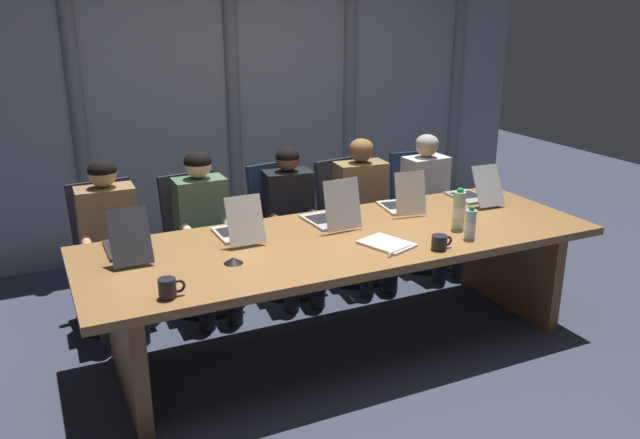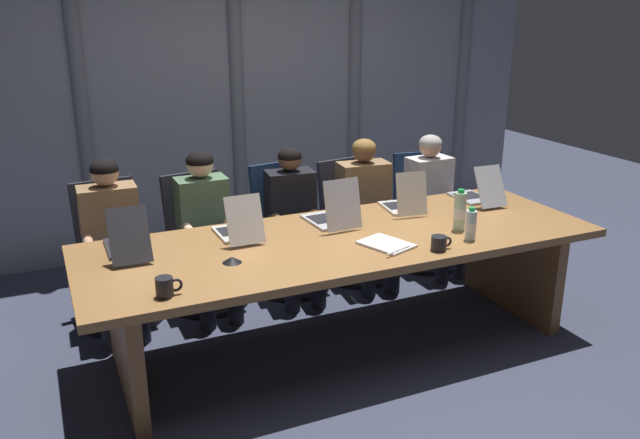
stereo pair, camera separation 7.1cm
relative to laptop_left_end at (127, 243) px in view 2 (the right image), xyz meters
The scene contains 24 objects.
ground_plane 1.52m from the laptop_left_end, 12.26° to the right, with size 12.01×12.01×0.00m, color #383D51.
conference_table 1.31m from the laptop_left_end, 12.26° to the right, with size 3.21×1.11×0.75m.
curtain_backdrop 2.36m from the laptop_left_end, 56.70° to the left, with size 6.01×0.17×2.70m.
laptop_left_end is the anchor object (origin of this frame).
laptop_left_mid 0.66m from the laptop_left_end, ahead, with size 0.23×0.42×0.30m.
laptop_center 1.30m from the laptop_left_end, ahead, with size 0.27×0.43×0.33m.
laptop_right_mid 1.87m from the laptop_left_end, ahead, with size 0.26×0.40×0.31m.
laptop_right_end 2.48m from the laptop_left_end, ahead, with size 0.23×0.47×0.29m.
office_chair_left_end 0.88m from the laptop_left_end, 90.56° to the left, with size 0.60×0.60×0.96m.
office_chair_left_mid 1.07m from the laptop_left_end, 50.58° to the left, with size 0.60×0.61×0.95m.
office_chair_center 1.56m from the laptop_left_end, 30.36° to the left, with size 0.60×0.61×0.96m.
office_chair_right_mid 2.06m from the laptop_left_end, 21.98° to the left, with size 0.60×0.61×0.93m.
office_chair_right_end 2.68m from the laptop_left_end, 16.51° to the left, with size 0.60×0.61×0.92m.
person_left_end 0.61m from the laptop_left_end, 91.95° to the left, with size 0.39×0.55×1.16m.
person_left_mid 0.87m from the laptop_left_end, 43.79° to the left, with size 0.36×0.55×1.16m.
person_center 1.42m from the laptop_left_end, 24.69° to the left, with size 0.40×0.57×1.12m.
person_right_mid 1.99m from the laptop_left_end, 17.38° to the left, with size 0.44×0.57×1.14m.
person_right_end 2.59m from the laptop_left_end, 13.13° to the left, with size 0.38×0.56×1.12m.
water_bottle_primary 2.05m from the laptop_left_end, 17.91° to the right, with size 0.07×0.07×0.21m.
water_bottle_secondary 2.05m from the laptop_left_end, 12.65° to the right, with size 0.08×0.08×0.27m.
coffee_mug_near 1.82m from the laptop_left_end, 22.72° to the right, with size 0.14×0.09×0.09m.
coffee_mug_far 0.69m from the laptop_left_end, 82.81° to the right, with size 0.13×0.09×0.10m.
conference_mic_left_side 0.65m from the laptop_left_end, 37.64° to the right, with size 0.11×0.11×0.04m, color black.
spiral_notepad 1.52m from the laptop_left_end, 19.81° to the right, with size 0.31×0.36×0.03m.
Camera 2 is at (-1.67, -3.37, 2.12)m, focal length 36.24 mm.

